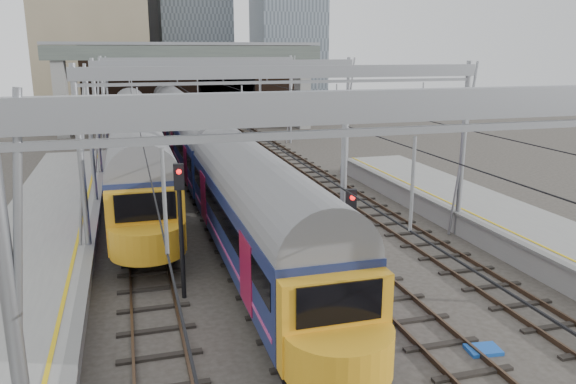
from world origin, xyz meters
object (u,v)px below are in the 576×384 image
object	(u,v)px
train_main	(186,128)
train_second	(135,142)
signal_near_left	(180,215)
signal_near_centre	(348,240)

from	to	relation	value
train_main	train_second	world-z (taller)	train_second
signal_near_left	signal_near_centre	size ratio (longest dim) A/B	1.08
train_main	train_second	xyz separation A→B (m)	(-4.00, -6.34, 0.08)
signal_near_centre	signal_near_left	bearing A→B (deg)	157.99
signal_near_left	train_main	bearing A→B (deg)	89.63
train_second	signal_near_centre	distance (m)	23.56
signal_near_left	signal_near_centre	distance (m)	5.83
train_main	signal_near_left	bearing A→B (deg)	-96.47
train_main	signal_near_centre	distance (m)	29.24
train_main	signal_near_centre	xyz separation A→B (m)	(1.78, -29.18, 0.33)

